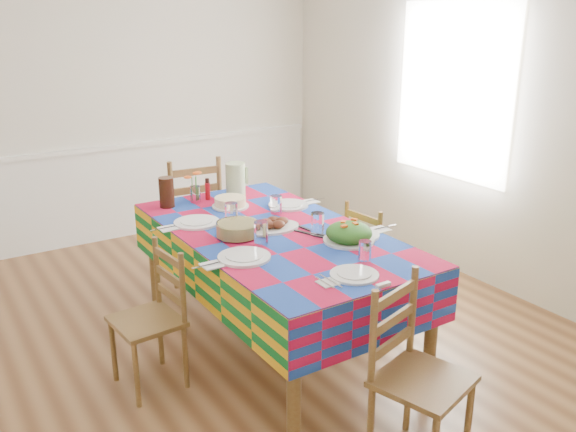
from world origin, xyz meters
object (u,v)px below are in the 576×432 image
at_px(chair_right, 373,260).
at_px(tea_pitcher, 167,192).
at_px(chair_near, 415,377).
at_px(chair_far, 191,219).
at_px(meat_platter, 273,225).
at_px(chair_left, 153,319).
at_px(dining_table, 274,244).
at_px(green_pitcher, 236,179).

bearing_deg(chair_right, tea_pitcher, 49.07).
bearing_deg(chair_right, chair_near, 141.28).
bearing_deg(chair_near, chair_far, 73.41).
xyz_separation_m(meat_platter, chair_left, (-0.84, -0.03, -0.41)).
height_order(tea_pitcher, chair_far, chair_far).
bearing_deg(meat_platter, dining_table, -115.64).
height_order(tea_pitcher, chair_near, tea_pitcher).
bearing_deg(chair_near, chair_right, 40.66).
bearing_deg(chair_near, dining_table, 73.05).
relative_size(tea_pitcher, chair_near, 0.23).
bearing_deg(meat_platter, green_pitcher, 79.20).
bearing_deg(dining_table, tea_pitcher, 113.89).
height_order(green_pitcher, chair_far, green_pitcher).
relative_size(meat_platter, green_pitcher, 1.37).
xyz_separation_m(dining_table, chair_far, (-0.00, 1.29, -0.20)).
bearing_deg(chair_right, green_pitcher, 32.57).
bearing_deg(chair_near, green_pitcher, 68.73).
relative_size(chair_far, chair_right, 1.23).
distance_m(meat_platter, chair_left, 0.94).
height_order(meat_platter, chair_right, meat_platter).
xyz_separation_m(meat_platter, chair_right, (0.81, -0.04, -0.41)).
relative_size(meat_platter, tea_pitcher, 1.61).
bearing_deg(tea_pitcher, chair_left, -118.53).
bearing_deg(chair_far, chair_left, 62.12).
bearing_deg(green_pitcher, chair_near, -94.87).
bearing_deg(green_pitcher, chair_right, -51.63).
bearing_deg(chair_right, chair_left, 83.95).
distance_m(chair_left, chair_right, 1.65).
distance_m(green_pitcher, tea_pitcher, 0.54).
distance_m(dining_table, green_pitcher, 0.87).
bearing_deg(chair_far, chair_near, 94.47).
bearing_deg(tea_pitcher, chair_near, -80.45).
distance_m(dining_table, chair_left, 0.88).
bearing_deg(meat_platter, chair_right, -2.97).
height_order(meat_platter, green_pitcher, green_pitcher).
distance_m(chair_near, chair_right, 1.54).
height_order(chair_near, chair_far, chair_far).
bearing_deg(green_pitcher, dining_table, -101.54).
xyz_separation_m(dining_table, meat_platter, (0.02, 0.04, 0.12)).
distance_m(chair_near, chair_far, 2.59).
height_order(dining_table, tea_pitcher, tea_pitcher).
xyz_separation_m(green_pitcher, tea_pitcher, (-0.54, 0.01, -0.02)).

